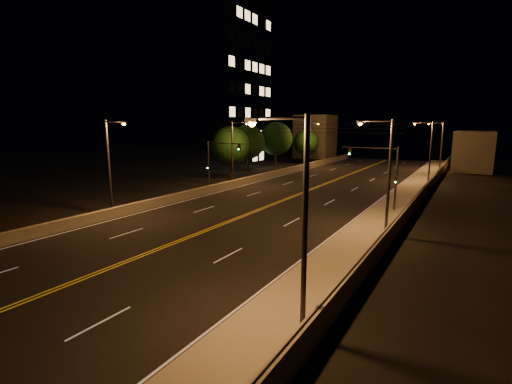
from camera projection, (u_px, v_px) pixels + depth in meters
The scene contains 25 objects.
ground at pixel (1, 311), 15.79m from camera, with size 160.00×160.00×0.00m, color black.
road at pixel (248, 214), 32.72m from camera, with size 18.00×120.00×0.02m, color black.
sidewalk at pixel (372, 230), 27.30m from camera, with size 3.60×120.00×0.30m, color #9E9984.
curb at pixel (347, 227), 28.25m from camera, with size 0.14×120.00×0.15m, color #9E9984.
parapet_wall at pixel (397, 225), 26.36m from camera, with size 0.30×120.00×1.00m, color gray.
jersey_barrier at pixel (171, 199), 37.23m from camera, with size 0.45×120.00×0.87m, color gray.
distant_building_right at pixel (473, 151), 63.04m from camera, with size 6.00×10.00×6.67m, color slate.
distant_building_left at pixel (315, 137), 87.26m from camera, with size 8.00×8.00×9.94m, color slate.
parapet_rail at pixel (397, 217), 26.26m from camera, with size 0.06×0.06×120.00m, color black.
lane_markings at pixel (248, 214), 32.66m from camera, with size 17.32×116.00×0.00m.
streetlight_0 at pixel (297, 210), 13.28m from camera, with size 2.55×0.28×8.19m.
streetlight_1 at pixel (385, 169), 25.83m from camera, with size 2.55×0.28×8.19m.
streetlight_2 at pixel (428, 148), 48.27m from camera, with size 2.55×0.28×8.19m.
streetlight_3 at pixel (440, 142), 62.63m from camera, with size 2.55×0.28×8.19m.
streetlight_4 at pixel (111, 160), 31.56m from camera, with size 2.55×0.28×8.19m.
streetlight_5 at pixel (234, 148), 47.53m from camera, with size 2.55×0.28×8.19m.
streetlight_6 at pixel (308, 141), 68.08m from camera, with size 2.55×0.28×8.19m.
traffic_signal_right at pixel (385, 170), 33.09m from camera, with size 5.11×0.31×5.93m.
traffic_signal_left at pixel (216, 160), 42.47m from camera, with size 5.11×0.31×5.93m.
overhead_wires at pixel (295, 128), 39.44m from camera, with size 22.00×0.03×0.83m.
building_tower at pixel (197, 82), 69.90m from camera, with size 24.00×15.00×32.58m.
tree_0 at pixel (230, 146), 52.87m from camera, with size 5.60×5.60×7.59m.
tree_1 at pixel (248, 142), 61.83m from camera, with size 5.73×5.73×7.77m.
tree_2 at pixel (276, 139), 67.94m from camera, with size 6.07×6.07×8.23m.
tree_3 at pixel (306, 142), 73.48m from camera, with size 5.00×5.00×6.78m.
Camera 1 is at (16.79, -7.05, 7.83)m, focal length 26.00 mm.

